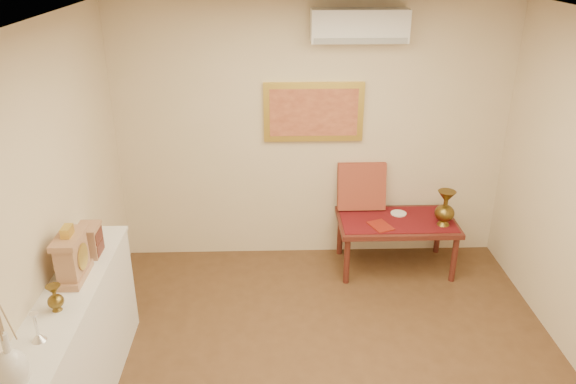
{
  "coord_description": "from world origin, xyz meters",
  "views": [
    {
      "loc": [
        -0.43,
        -3.21,
        3.16
      ],
      "look_at": [
        -0.29,
        1.15,
        1.21
      ],
      "focal_mm": 35.0,
      "sensor_mm": 36.0,
      "label": 1
    }
  ],
  "objects_px": {
    "brass_urn_tall": "(446,204)",
    "mantel_clock": "(72,257)",
    "wooden_chest": "(90,240)",
    "display_ledge": "(77,353)",
    "low_table": "(396,226)"
  },
  "relations": [
    {
      "from": "mantel_clock",
      "to": "low_table",
      "type": "relative_size",
      "value": 0.34
    },
    {
      "from": "brass_urn_tall",
      "to": "mantel_clock",
      "type": "xyz_separation_m",
      "value": [
        -3.12,
        -1.54,
        0.37
      ]
    },
    {
      "from": "wooden_chest",
      "to": "low_table",
      "type": "relative_size",
      "value": 0.2
    },
    {
      "from": "wooden_chest",
      "to": "mantel_clock",
      "type": "bearing_deg",
      "value": -93.36
    },
    {
      "from": "mantel_clock",
      "to": "low_table",
      "type": "height_order",
      "value": "mantel_clock"
    },
    {
      "from": "mantel_clock",
      "to": "low_table",
      "type": "bearing_deg",
      "value": 31.86
    },
    {
      "from": "brass_urn_tall",
      "to": "mantel_clock",
      "type": "height_order",
      "value": "mantel_clock"
    },
    {
      "from": "display_ledge",
      "to": "low_table",
      "type": "distance_m",
      "value": 3.27
    },
    {
      "from": "low_table",
      "to": "wooden_chest",
      "type": "bearing_deg",
      "value": -153.32
    },
    {
      "from": "low_table",
      "to": "display_ledge",
      "type": "bearing_deg",
      "value": -144.9
    },
    {
      "from": "wooden_chest",
      "to": "low_table",
      "type": "height_order",
      "value": "wooden_chest"
    },
    {
      "from": "display_ledge",
      "to": "mantel_clock",
      "type": "distance_m",
      "value": 0.7
    },
    {
      "from": "display_ledge",
      "to": "wooden_chest",
      "type": "distance_m",
      "value": 0.82
    },
    {
      "from": "brass_urn_tall",
      "to": "wooden_chest",
      "type": "height_order",
      "value": "wooden_chest"
    },
    {
      "from": "wooden_chest",
      "to": "display_ledge",
      "type": "bearing_deg",
      "value": -91.93
    }
  ]
}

